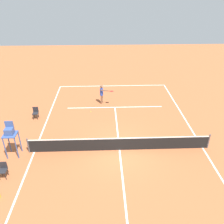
{
  "coord_description": "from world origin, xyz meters",
  "views": [
    {
      "loc": [
        0.98,
        12.27,
        9.69
      ],
      "look_at": [
        0.35,
        -3.76,
        0.8
      ],
      "focal_mm": 37.39,
      "sensor_mm": 36.0,
      "label": 1
    }
  ],
  "objects_px": {
    "tennis_ball": "(91,112)",
    "player_serving": "(102,93)",
    "courtside_chair_mid": "(35,112)",
    "courtside_chair_near": "(3,169)",
    "umpire_chair": "(10,134)"
  },
  "relations": [
    {
      "from": "courtside_chair_mid",
      "to": "tennis_ball",
      "type": "bearing_deg",
      "value": -168.96
    },
    {
      "from": "player_serving",
      "to": "courtside_chair_mid",
      "type": "height_order",
      "value": "player_serving"
    },
    {
      "from": "tennis_ball",
      "to": "player_serving",
      "type": "bearing_deg",
      "value": -121.93
    },
    {
      "from": "player_serving",
      "to": "tennis_ball",
      "type": "bearing_deg",
      "value": -14.27
    },
    {
      "from": "player_serving",
      "to": "umpire_chair",
      "type": "relative_size",
      "value": 0.74
    },
    {
      "from": "player_serving",
      "to": "courtside_chair_near",
      "type": "height_order",
      "value": "player_serving"
    },
    {
      "from": "tennis_ball",
      "to": "courtside_chair_mid",
      "type": "height_order",
      "value": "courtside_chair_mid"
    },
    {
      "from": "player_serving",
      "to": "courtside_chair_near",
      "type": "bearing_deg",
      "value": -14.11
    },
    {
      "from": "tennis_ball",
      "to": "courtside_chair_near",
      "type": "bearing_deg",
      "value": 58.26
    },
    {
      "from": "courtside_chair_near",
      "to": "tennis_ball",
      "type": "bearing_deg",
      "value": -121.74
    },
    {
      "from": "player_serving",
      "to": "courtside_chair_near",
      "type": "distance_m",
      "value": 10.65
    },
    {
      "from": "player_serving",
      "to": "courtside_chair_mid",
      "type": "relative_size",
      "value": 1.87
    },
    {
      "from": "umpire_chair",
      "to": "courtside_chair_near",
      "type": "relative_size",
      "value": 2.54
    },
    {
      "from": "tennis_ball",
      "to": "courtside_chair_near",
      "type": "xyz_separation_m",
      "value": [
        4.61,
        7.46,
        0.5
      ]
    },
    {
      "from": "umpire_chair",
      "to": "courtside_chair_near",
      "type": "xyz_separation_m",
      "value": [
        -0.04,
        1.94,
        -1.07
      ]
    }
  ]
}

